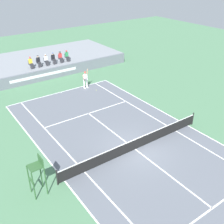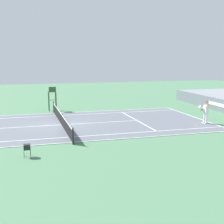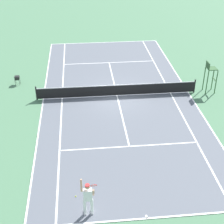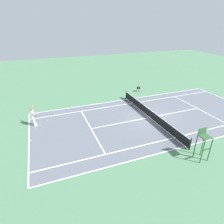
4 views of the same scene
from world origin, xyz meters
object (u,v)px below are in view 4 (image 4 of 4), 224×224
tennis_player (33,116)px  umpire_chair (204,141)px  ball_hopper (139,88)px  tennis_ball (47,120)px

tennis_player → umpire_chair: umpire_chair is taller
umpire_chair → ball_hopper: bearing=-10.7°
tennis_player → umpire_chair: bearing=-130.4°
tennis_player → tennis_ball: 1.60m
tennis_ball → umpire_chair: bearing=-135.1°
tennis_ball → ball_hopper: size_ratio=0.10×
tennis_player → tennis_ball: tennis_player is taller
tennis_ball → umpire_chair: size_ratio=0.03×
tennis_ball → ball_hopper: (4.49, -12.97, 0.54)m
tennis_player → ball_hopper: (5.08, -14.11, -0.42)m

